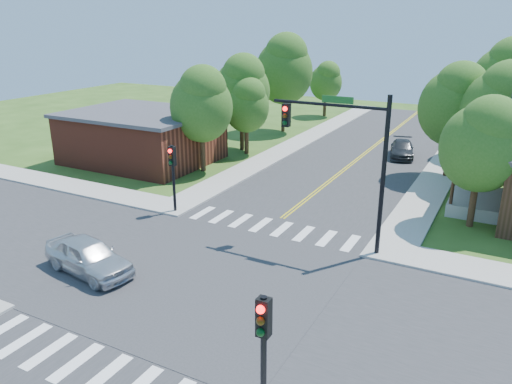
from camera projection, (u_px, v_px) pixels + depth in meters
The scene contains 24 objects.
ground at pixel (204, 281), 20.34m from camera, with size 100.00×100.00×0.00m, color #2E4D18.
road_ns at pixel (204, 280), 20.34m from camera, with size 10.00×90.00×0.04m, color #2D2D30.
road_ew at pixel (204, 280), 20.33m from camera, with size 90.00×10.00×0.04m, color #2D2D30.
intersection_patch at pixel (204, 281), 20.34m from camera, with size 10.20×10.20×0.06m, color #2D2D30.
sidewalk_nw at pixel (149, 150), 40.53m from camera, with size 40.00×40.00×0.14m.
crosswalk_north at pixel (271, 227), 25.50m from camera, with size 8.85×2.00×0.01m.
crosswalk_south at pixel (91, 368), 15.15m from camera, with size 8.85×2.00×0.01m.
centerline at pixel (204, 280), 20.33m from camera, with size 0.30×90.00×0.01m.
signal_mast_ne at pixel (347, 147), 21.68m from camera, with size 5.30×0.42×7.20m.
signal_pole_se at pixel (263, 337), 12.30m from camera, with size 0.34×0.42×3.80m.
signal_pole_nw at pixel (173, 166), 26.61m from camera, with size 0.34×0.42×3.80m.
building_nw at pixel (142, 136), 37.03m from camera, with size 10.40×8.40×3.73m.
tree_e_a at pixel (484, 142), 24.18m from camera, with size 3.99×3.79×6.78m.
tree_e_b at pixel (503, 107), 29.29m from camera, with size 4.69×4.46×7.98m.
tree_e_c at pixel (509, 80), 36.31m from camera, with size 5.32×5.05×9.04m.
tree_e_d at pixel (506, 80), 43.58m from camera, with size 4.56×4.34×7.76m.
tree_w_a at pixel (202, 102), 33.47m from camera, with size 4.32×4.10×7.34m.
tree_w_b at pixel (242, 87), 39.07m from camera, with size 4.54×4.31×7.72m.
tree_w_c at pixel (285, 67), 45.48m from camera, with size 5.34×5.07×9.07m.
tree_w_d at pixel (326, 80), 53.66m from camera, with size 3.51×3.33×5.96m.
tree_house at pixel (456, 103), 31.92m from camera, with size 4.53×4.30×7.70m.
tree_bldg at pixel (247, 104), 38.25m from camera, with size 3.56×3.38×6.06m.
car_silver at pixel (89, 257), 20.71m from camera, with size 4.64×2.49×1.50m, color silver.
car_dgrey at pixel (402, 149), 38.37m from camera, with size 2.60×4.50×1.23m, color #2B2D30.
Camera 1 is at (10.34, -14.93, 10.08)m, focal length 35.00 mm.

